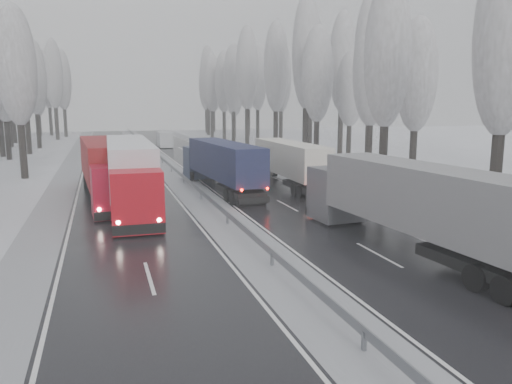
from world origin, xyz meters
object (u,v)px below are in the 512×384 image
box_truck_distant (164,139)px  truck_red_red (104,166)px  truck_blue_box (220,162)px  truck_cream_box (285,160)px  truck_grey_tarp (410,201)px  truck_red_white (130,170)px

box_truck_distant → truck_red_red: 45.98m
truck_blue_box → truck_cream_box: (5.89, 0.68, -0.10)m
truck_cream_box → truck_red_red: bearing=-172.6°
truck_grey_tarp → truck_red_red: size_ratio=0.99×
truck_grey_tarp → truck_cream_box: (1.25, 20.10, -0.23)m
truck_cream_box → box_truck_distant: size_ratio=2.18×
truck_cream_box → box_truck_distant: (-5.09, 42.99, -0.93)m
truck_grey_tarp → truck_cream_box: size_ratio=1.11×
truck_grey_tarp → box_truck_distant: 63.21m
truck_red_white → truck_red_red: size_ratio=1.05×
box_truck_distant → truck_red_white: truck_red_white is taller
truck_grey_tarp → truck_red_red: bearing=122.3°
truck_grey_tarp → truck_blue_box: (-4.64, 19.42, -0.13)m
truck_red_red → truck_blue_box: bearing=3.8°
truck_grey_tarp → truck_cream_box: 20.14m
truck_blue_box → truck_cream_box: size_ratio=1.05×
truck_grey_tarp → truck_cream_box: truck_grey_tarp is taller
truck_grey_tarp → truck_red_red: 22.75m
truck_grey_tarp → box_truck_distant: (-3.83, 63.09, -1.16)m
box_truck_distant → truck_red_red: size_ratio=0.41×
box_truck_distant → truck_blue_box: bearing=-90.3°
truck_cream_box → truck_red_red: 15.04m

